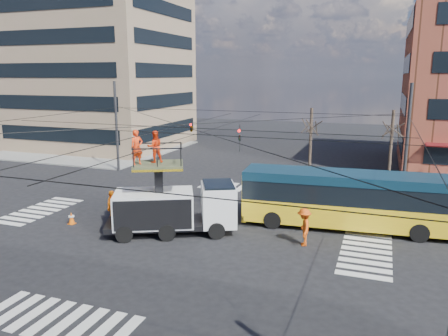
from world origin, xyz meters
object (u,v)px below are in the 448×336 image
(utility_truck, at_px, (174,199))
(flagger, at_px, (304,227))
(traffic_cone, at_px, (71,218))
(worker_ground, at_px, (112,207))
(city_bus, at_px, (349,199))

(utility_truck, xyz_separation_m, flagger, (6.97, 0.62, -0.97))
(traffic_cone, xyz_separation_m, flagger, (13.28, 1.40, 0.62))
(utility_truck, distance_m, flagger, 7.07)
(worker_ground, bearing_deg, utility_truck, -105.78)
(city_bus, xyz_separation_m, flagger, (-1.93, -3.41, -0.75))
(traffic_cone, distance_m, worker_ground, 2.45)
(utility_truck, relative_size, flagger, 3.74)
(worker_ground, height_order, flagger, worker_ground)
(utility_truck, relative_size, traffic_cone, 10.14)
(utility_truck, xyz_separation_m, worker_ground, (-4.11, 0.11, -0.95))
(utility_truck, bearing_deg, worker_ground, 152.48)
(utility_truck, xyz_separation_m, city_bus, (8.90, 4.03, -0.22))
(utility_truck, distance_m, worker_ground, 4.22)
(traffic_cone, height_order, worker_ground, worker_ground)
(city_bus, relative_size, flagger, 6.17)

